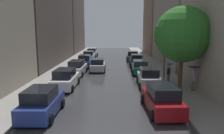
% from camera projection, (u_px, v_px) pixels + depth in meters
% --- Properties ---
extents(ground_plane, '(28.00, 72.00, 0.04)m').
position_uv_depth(ground_plane, '(110.00, 67.00, 31.86)').
color(ground_plane, '#313133').
extents(sidewalk_left, '(3.00, 72.00, 0.15)m').
position_uv_depth(sidewalk_left, '(67.00, 66.00, 31.91)').
color(sidewalk_left, gray).
rests_on(sidewalk_left, ground).
extents(sidewalk_right, '(3.00, 72.00, 0.15)m').
position_uv_depth(sidewalk_right, '(154.00, 66.00, 31.78)').
color(sidewalk_right, gray).
rests_on(sidewalk_right, ground).
extents(building_left_far, '(6.00, 16.92, 20.88)m').
position_uv_depth(building_left_far, '(67.00, 10.00, 52.89)').
color(building_left_far, '#564C47').
rests_on(building_left_far, ground).
extents(building_right_mid, '(6.00, 16.26, 18.06)m').
position_uv_depth(building_right_mid, '(183.00, 6.00, 32.50)').
color(building_right_mid, '#9E9384').
rests_on(building_right_mid, ground).
extents(building_right_far, '(6.00, 13.40, 21.69)m').
position_uv_depth(building_right_far, '(161.00, 6.00, 47.81)').
color(building_right_far, '#8C6B56').
rests_on(building_right_far, ground).
extents(parked_car_left_nearest, '(2.08, 4.24, 1.82)m').
position_uv_depth(parked_car_left_nearest, '(42.00, 103.00, 13.39)').
color(parked_car_left_nearest, navy).
rests_on(parked_car_left_nearest, ground).
extents(parked_car_left_second, '(2.12, 4.65, 1.80)m').
position_uv_depth(parked_car_left_second, '(65.00, 79.00, 20.06)').
color(parked_car_left_second, silver).
rests_on(parked_car_left_second, ground).
extents(parked_car_left_third, '(2.11, 4.76, 1.75)m').
position_uv_depth(parked_car_left_third, '(77.00, 68.00, 26.23)').
color(parked_car_left_third, silver).
rests_on(parked_car_left_third, ground).
extents(parked_car_left_fourth, '(2.09, 4.47, 1.77)m').
position_uv_depth(parked_car_left_fourth, '(85.00, 61.00, 31.88)').
color(parked_car_left_fourth, navy).
rests_on(parked_car_left_fourth, ground).
extents(parked_car_left_fifth, '(2.06, 4.54, 1.75)m').
position_uv_depth(parked_car_left_fifth, '(89.00, 56.00, 38.28)').
color(parked_car_left_fifth, '#B2B7BF').
rests_on(parked_car_left_fifth, ground).
extents(parked_car_left_sixth, '(2.20, 4.14, 1.72)m').
position_uv_depth(parked_car_left_sixth, '(92.00, 53.00, 44.41)').
color(parked_car_left_sixth, silver).
rests_on(parked_car_left_sixth, ground).
extents(parked_car_right_nearest, '(2.28, 4.86, 1.80)m').
position_uv_depth(parked_car_right_nearest, '(162.00, 99.00, 14.20)').
color(parked_car_right_nearest, maroon).
rests_on(parked_car_right_nearest, ground).
extents(parked_car_right_second, '(2.12, 4.24, 1.75)m').
position_uv_depth(parked_car_right_second, '(149.00, 77.00, 20.80)').
color(parked_car_right_second, '#B2B7BF').
rests_on(parked_car_right_second, ground).
extents(parked_car_right_third, '(2.23, 4.77, 1.64)m').
position_uv_depth(parked_car_right_third, '(140.00, 67.00, 27.09)').
color(parked_car_right_third, '#0C4C2D').
rests_on(parked_car_right_third, ground).
extents(parked_car_right_fourth, '(2.08, 4.13, 1.81)m').
position_uv_depth(parked_car_right_fourth, '(136.00, 61.00, 32.29)').
color(parked_car_right_fourth, black).
rests_on(parked_car_right_fourth, ground).
extents(parked_car_right_fifth, '(2.27, 4.36, 1.71)m').
position_uv_depth(parked_car_right_fifth, '(133.00, 56.00, 38.38)').
color(parked_car_right_fifth, '#474C51').
rests_on(parked_car_right_fifth, ground).
extents(car_midroad, '(2.21, 4.67, 1.63)m').
position_uv_depth(car_midroad, '(98.00, 65.00, 28.84)').
color(car_midroad, '#B2B7BF').
rests_on(car_midroad, ground).
extents(pedestrian_foreground, '(1.10, 1.10, 2.06)m').
position_uv_depth(pedestrian_foreground, '(194.00, 73.00, 18.56)').
color(pedestrian_foreground, brown).
rests_on(pedestrian_foreground, sidewalk_right).
extents(pedestrian_by_kerb, '(0.99, 0.99, 1.88)m').
position_uv_depth(pedestrian_by_kerb, '(169.00, 69.00, 21.64)').
color(pedestrian_by_kerb, brown).
rests_on(pedestrian_by_kerb, sidewalk_right).
extents(street_tree_right, '(4.78, 4.78, 7.21)m').
position_uv_depth(street_tree_right, '(182.00, 35.00, 18.27)').
color(street_tree_right, '#513823').
rests_on(street_tree_right, sidewalk_right).
extents(lamp_post_right, '(0.60, 0.28, 6.33)m').
position_uv_depth(lamp_post_right, '(165.00, 46.00, 20.91)').
color(lamp_post_right, '#595B60').
rests_on(lamp_post_right, sidewalk_right).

